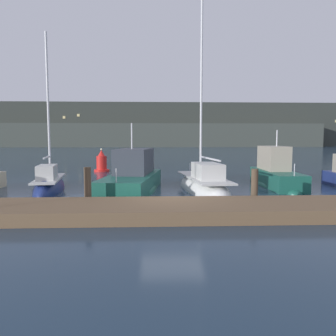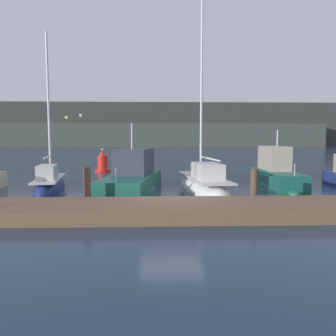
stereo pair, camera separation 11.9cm
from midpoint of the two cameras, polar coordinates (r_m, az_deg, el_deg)
ground_plane at (r=13.16m, az=0.46°, el=-6.75°), size 400.00×400.00×0.00m
dock at (r=11.60m, az=0.85°, el=-7.26°), size 28.66×2.80×0.45m
mooring_pile_1 at (r=13.37m, az=-14.05°, el=-3.25°), size 0.28×0.28×1.59m
mooring_pile_2 at (r=13.70m, az=14.57°, el=-3.26°), size 0.28×0.28×1.50m
sailboat_berth_2 at (r=18.25m, az=-20.13°, el=-3.28°), size 2.20×5.45×9.04m
motorboat_berth_3 at (r=16.96m, az=-6.47°, el=-2.79°), size 3.39×7.30×4.15m
sailboat_berth_4 at (r=17.33m, az=5.97°, el=-3.41°), size 2.70×7.23×10.70m
motorboat_berth_5 at (r=19.60m, az=18.08°, el=-1.72°), size 1.90×6.06×3.71m
channel_buoy at (r=27.30m, az=-11.61°, el=0.86°), size 1.24×1.24×1.89m
hillside_backdrop at (r=110.31m, az=-3.92°, el=7.17°), size 240.00×23.00×13.96m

